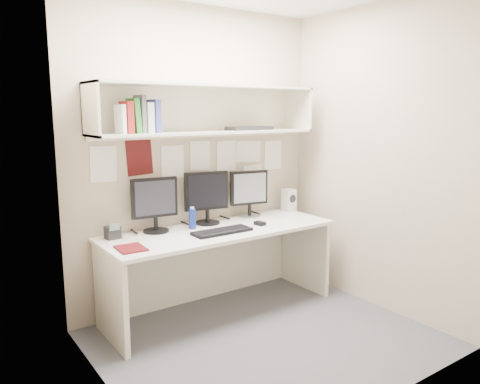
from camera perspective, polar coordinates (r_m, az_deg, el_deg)
floor at (r=3.72m, az=3.28°, el=-17.51°), size 2.40×2.00×0.01m
wall_back at (r=4.15m, az=-5.17°, el=4.17°), size 2.40×0.02×2.60m
wall_front at (r=2.63m, az=17.22°, el=0.49°), size 2.40×0.02×2.60m
wall_left at (r=2.75m, az=-16.43°, el=0.91°), size 0.02×2.00×2.60m
wall_right at (r=4.18m, az=16.48°, el=3.84°), size 0.02×2.00×2.60m
desk at (r=4.06m, az=-2.45°, el=-9.46°), size 2.00×0.70×0.73m
overhead_hutch at (r=4.01m, az=-4.25°, el=9.99°), size 2.00×0.38×0.40m
pinned_papers at (r=4.15m, az=-5.12°, el=3.48°), size 1.92×0.01×0.48m
monitor_left at (r=3.86m, az=-10.35°, el=-1.25°), size 0.39×0.21×0.45m
monitor_center at (r=4.09m, az=-4.09°, el=-0.42°), size 0.39×0.22×0.46m
monitor_right at (r=4.34m, az=1.11°, el=0.04°), size 0.37×0.20×0.43m
keyboard at (r=3.82m, az=-2.20°, el=-4.82°), size 0.50×0.18×0.02m
mouse at (r=4.07m, az=2.43°, el=-3.84°), size 0.07×0.10×0.03m
speaker at (r=4.64m, az=5.96°, el=-0.97°), size 0.11×0.12×0.22m
blue_bottle at (r=3.95m, az=-5.84°, el=-3.22°), size 0.06×0.06×0.19m
maroon_notebook at (r=3.47m, az=-13.16°, el=-6.70°), size 0.20×0.24×0.01m
desk_phone at (r=3.77m, az=-15.25°, el=-4.75°), size 0.11×0.10×0.13m
book_stack at (r=3.67m, az=-12.29°, el=8.95°), size 0.31×0.18×0.29m
hutch_tray at (r=4.22m, az=1.16°, el=7.78°), size 0.45×0.20×0.03m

